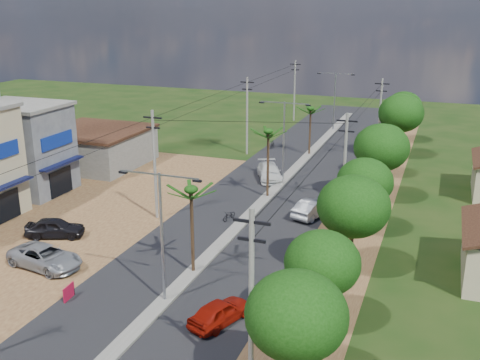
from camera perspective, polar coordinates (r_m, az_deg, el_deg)
The scene contains 35 objects.
ground at distance 34.35m, azimuth -7.64°, elevation -12.18°, with size 160.00×160.00×0.00m, color black.
road at distance 46.78m, azimuth 0.93°, elevation -3.67°, with size 12.00×110.00×0.04m, color black.
median at distance 49.42m, azimuth 2.09°, elevation -2.42°, with size 1.00×90.00×0.18m, color #605E56.
dirt_lot_west at distance 48.17m, azimuth -19.12°, elevation -4.05°, with size 18.00×46.00×0.04m, color #57331D.
dirt_shoulder_east at distance 44.89m, azimuth 11.25°, elevation -4.97°, with size 5.00×90.00×0.03m, color #57331D.
shophouse_grey at distance 55.71m, azimuth -21.28°, elevation 3.06°, with size 9.00×6.40×8.30m.
low_shed at distance 63.22m, azimuth -14.49°, elevation 3.26°, with size 10.40×10.40×3.95m.
tree_east_a at distance 24.20m, azimuth 5.75°, elevation -13.50°, with size 4.40×4.40×6.37m.
tree_east_b at distance 29.58m, azimuth 8.37°, elevation -8.35°, with size 4.00×4.00×5.83m.
tree_east_c at distance 35.60m, azimuth 11.47°, elevation -2.65°, with size 4.60×4.60×6.83m.
tree_east_d at distance 42.38m, azimuth 12.57°, elevation -0.20°, with size 4.20×4.20×6.13m.
tree_east_e at distance 49.83m, azimuth 14.19°, elevation 3.23°, with size 4.80×4.80×7.14m.
tree_east_f at distance 57.89m, azimuth 14.65°, elevation 3.92°, with size 3.80×3.80×5.52m.
tree_east_g at distance 65.38m, azimuth 16.04°, elevation 6.53°, with size 5.00×5.00×7.38m.
tree_east_h at distance 73.36m, azimuth 16.32°, elevation 7.17°, with size 4.40×4.40×6.52m.
palm_median_near at distance 35.33m, azimuth -4.98°, elevation -1.36°, with size 2.00×2.00×6.15m.
palm_median_mid at distance 49.61m, azimuth 2.90°, elevation 4.65°, with size 2.00×2.00×6.55m.
palm_median_far at distance 64.87m, azimuth 7.20°, elevation 7.01°, with size 2.00×2.00×5.85m.
streetlight_near at distance 32.26m, azimuth -7.98°, elevation -4.77°, with size 5.10×0.18×8.00m.
streetlight_mid at distance 54.53m, azimuth 4.47°, elevation 4.59°, with size 5.10×0.18×8.00m.
streetlight_far at distance 78.46m, azimuth 9.60°, elevation 8.36°, with size 5.10×0.18×8.00m.
utility_pole_w_b at distance 45.44m, azimuth -8.67°, elevation 1.77°, with size 1.60×0.24×9.00m.
utility_pole_w_c at distance 65.02m, azimuth 0.72°, elevation 6.72°, with size 1.60×0.24×9.00m.
utility_pole_w_d at distance 84.82m, azimuth 5.56°, elevation 9.18°, with size 1.60×0.24×9.00m.
utility_pole_e_a at distance 24.55m, azimuth 1.15°, elevation -12.19°, with size 1.60×0.24×9.00m.
utility_pole_e_b at distance 44.42m, azimuth 10.56°, elevation 1.31°, with size 1.60×0.24×9.00m.
utility_pole_e_c at distance 65.67m, azimuth 14.00°, elevation 6.31°, with size 1.60×0.24×9.00m.
car_red_near at distance 31.72m, azimuth -2.05°, elevation -13.29°, with size 1.62×4.02×1.37m, color maroon.
car_silver_mid at distance 46.82m, azimuth 7.44°, elevation -2.85°, with size 1.59×4.57×1.51m, color gray.
car_white_far at distance 56.28m, azimuth 3.01°, elevation 0.79°, with size 2.13×5.24×1.52m, color #B9BAB5.
car_parked_silver at distance 39.92m, azimuth -19.18°, elevation -7.45°, with size 2.46×5.33×1.48m, color gray.
car_parked_dark at distance 44.68m, azimuth -18.28°, elevation -4.66°, with size 1.75×4.34×1.48m, color black.
moto_rider_west_a at distance 45.74m, azimuth -1.10°, elevation -3.64°, with size 0.55×1.59×0.84m, color black.
moto_rider_west_b at distance 68.69m, azimuth 3.30°, elevation 3.62°, with size 0.45×1.58×0.95m, color black.
roadside_sign at distance 35.59m, azimuth -17.00°, elevation -10.87°, with size 0.17×1.12×0.94m.
Camera 1 is at (14.47, -26.16, 16.92)m, focal length 42.00 mm.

